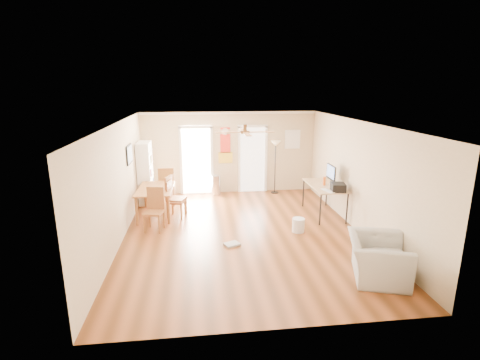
{
  "coord_description": "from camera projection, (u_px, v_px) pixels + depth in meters",
  "views": [
    {
      "loc": [
        -1.01,
        -7.87,
        3.38
      ],
      "look_at": [
        0.0,
        0.6,
        1.15
      ],
      "focal_mm": 27.06,
      "sensor_mm": 36.0,
      "label": 1
    }
  ],
  "objects": [
    {
      "name": "computer_desk",
      "position": [
        324.0,
        200.0,
        9.68
      ],
      "size": [
        0.77,
        1.54,
        0.83
      ],
      "primitive_type": null,
      "color": "tan",
      "rests_on": "floor"
    },
    {
      "name": "keyboard",
      "position": [
        328.0,
        191.0,
        9.03
      ],
      "size": [
        0.25,
        0.45,
        0.02
      ],
      "primitive_type": "cube",
      "rotation": [
        0.0,
        0.0,
        0.27
      ],
      "color": "silver",
      "rests_on": "computer_desk"
    },
    {
      "name": "wall_left",
      "position": [
        118.0,
        184.0,
        7.88
      ],
      "size": [
        0.04,
        7.0,
        2.6
      ],
      "primitive_type": null,
      "color": "beige",
      "rests_on": "floor"
    },
    {
      "name": "kitchen_doorway",
      "position": [
        197.0,
        161.0,
        11.49
      ],
      "size": [
        0.9,
        0.1,
        2.1
      ],
      "primitive_type": null,
      "color": "white",
      "rests_on": "wall_back"
    },
    {
      "name": "crown_molding",
      "position": [
        243.0,
        124.0,
        7.88
      ],
      "size": [
        5.5,
        7.0,
        0.08
      ],
      "primitive_type": null,
      "color": "white",
      "rests_on": "wall_back"
    },
    {
      "name": "framed_poster",
      "position": [
        129.0,
        154.0,
        9.13
      ],
      "size": [
        0.04,
        0.66,
        0.48
      ],
      "primitive_type": "cube",
      "color": "black",
      "rests_on": "wall_left"
    },
    {
      "name": "ceiling",
      "position": [
        243.0,
        123.0,
        7.87
      ],
      "size": [
        5.5,
        7.0,
        0.0
      ],
      "primitive_type": null,
      "color": "silver",
      "rests_on": "floor"
    },
    {
      "name": "bathroom_doorway",
      "position": [
        252.0,
        160.0,
        11.7
      ],
      "size": [
        0.8,
        0.1,
        2.1
      ],
      "primitive_type": null,
      "color": "white",
      "rests_on": "wall_back"
    },
    {
      "name": "orange_bottle",
      "position": [
        324.0,
        181.0,
        9.54
      ],
      "size": [
        0.08,
        0.08,
        0.23
      ],
      "primitive_type": "cylinder",
      "rotation": [
        0.0,
        0.0,
        -0.06
      ],
      "color": "#E25A14",
      "rests_on": "computer_desk"
    },
    {
      "name": "wall_right",
      "position": [
        359.0,
        177.0,
        8.51
      ],
      "size": [
        0.04,
        7.0,
        2.6
      ],
      "primitive_type": null,
      "color": "beige",
      "rests_on": "floor"
    },
    {
      "name": "imac",
      "position": [
        331.0,
        175.0,
        9.53
      ],
      "size": [
        0.22,
        0.58,
        0.54
      ],
      "primitive_type": null,
      "rotation": [
        0.0,
        0.0,
        -0.25
      ],
      "color": "black",
      "rests_on": "computer_desk"
    },
    {
      "name": "dining_table",
      "position": [
        156.0,
        202.0,
        9.67
      ],
      "size": [
        0.94,
        1.53,
        0.75
      ],
      "primitive_type": null,
      "rotation": [
        0.0,
        0.0,
        -0.02
      ],
      "color": "#A47234",
      "rests_on": "floor"
    },
    {
      "name": "wall_front",
      "position": [
        276.0,
        246.0,
        4.84
      ],
      "size": [
        5.5,
        0.04,
        2.6
      ],
      "primitive_type": null,
      "color": "beige",
      "rests_on": "floor"
    },
    {
      "name": "wastebasket_a",
      "position": [
        298.0,
        225.0,
        8.59
      ],
      "size": [
        0.32,
        0.32,
        0.34
      ],
      "primitive_type": "cylinder",
      "rotation": [
        0.0,
        0.0,
        0.12
      ],
      "color": "silver",
      "rests_on": "floor"
    },
    {
      "name": "dining_chair_far",
      "position": [
        167.0,
        185.0,
        10.65
      ],
      "size": [
        0.45,
        0.45,
        1.09
      ],
      "primitive_type": null,
      "rotation": [
        0.0,
        0.0,
        3.15
      ],
      "color": "olive",
      "rests_on": "floor"
    },
    {
      "name": "wall_decal",
      "position": [
        225.0,
        145.0,
        11.46
      ],
      "size": [
        0.46,
        0.03,
        1.1
      ],
      "primitive_type": "cube",
      "color": "red",
      "rests_on": "wall_back"
    },
    {
      "name": "floor_cloth",
      "position": [
        232.0,
        244.0,
        7.9
      ],
      "size": [
        0.38,
        0.35,
        0.04
      ],
      "primitive_type": "cube",
      "rotation": [
        0.0,
        0.0,
        0.42
      ],
      "color": "#9E9D98",
      "rests_on": "floor"
    },
    {
      "name": "ac_grille",
      "position": [
        292.0,
        139.0,
        11.67
      ],
      "size": [
        0.5,
        0.04,
        0.6
      ],
      "primitive_type": "cube",
      "color": "white",
      "rests_on": "wall_back"
    },
    {
      "name": "dining_chair_right_a",
      "position": [
        176.0,
        197.0,
        9.55
      ],
      "size": [
        0.56,
        0.56,
        1.07
      ],
      "primitive_type": null,
      "rotation": [
        0.0,
        0.0,
        1.24
      ],
      "color": "#A56A35",
      "rests_on": "floor"
    },
    {
      "name": "armchair",
      "position": [
        378.0,
        258.0,
        6.49
      ],
      "size": [
        1.31,
        1.41,
        0.75
      ],
      "primitive_type": "imported",
      "rotation": [
        0.0,
        0.0,
        1.25
      ],
      "color": "#ACACA7",
      "rests_on": "floor"
    },
    {
      "name": "wall_back",
      "position": [
        229.0,
        153.0,
        11.56
      ],
      "size": [
        5.5,
        0.04,
        2.6
      ],
      "primitive_type": null,
      "color": "beige",
      "rests_on": "floor"
    },
    {
      "name": "printer",
      "position": [
        338.0,
        187.0,
        9.01
      ],
      "size": [
        0.39,
        0.44,
        0.2
      ],
      "primitive_type": "cube",
      "rotation": [
        0.0,
        0.0,
        -0.17
      ],
      "color": "black",
      "rests_on": "computer_desk"
    },
    {
      "name": "bookshelf",
      "position": [
        145.0,
        173.0,
        10.59
      ],
      "size": [
        0.61,
        0.89,
        1.81
      ],
      "primitive_type": null,
      "rotation": [
        0.0,
        0.0,
        0.33
      ],
      "color": "white",
      "rests_on": "floor"
    },
    {
      "name": "floor",
      "position": [
        243.0,
        233.0,
        8.53
      ],
      "size": [
        7.0,
        7.0,
        0.0
      ],
      "primitive_type": "plane",
      "color": "brown",
      "rests_on": "ground"
    },
    {
      "name": "torchiere_lamp",
      "position": [
        275.0,
        167.0,
        11.55
      ],
      "size": [
        0.35,
        0.35,
        1.7
      ],
      "primitive_type": null,
      "rotation": [
        0.0,
        0.0,
        -0.09
      ],
      "color": "black",
      "rests_on": "floor"
    },
    {
      "name": "ceiling_fan",
      "position": [
        245.0,
        132.0,
        7.63
      ],
      "size": [
        1.24,
        1.24,
        0.2
      ],
      "primitive_type": null,
      "color": "#593819",
      "rests_on": "ceiling"
    },
    {
      "name": "trash_can",
      "position": [
        216.0,
        185.0,
        11.47
      ],
      "size": [
        0.34,
        0.34,
        0.64
      ],
      "primitive_type": "cylinder",
      "rotation": [
        0.0,
        0.0,
        -0.16
      ],
      "color": "silver",
      "rests_on": "floor"
    },
    {
      "name": "dining_chair_near",
      "position": [
        154.0,
        210.0,
        8.59
      ],
      "size": [
        0.51,
        0.51,
        1.03
      ],
      "primitive_type": null,
      "rotation": [
        0.0,
        0.0,
        -0.23
      ],
      "color": "#A26734",
      "rests_on": "floor"
    },
    {
      "name": "dining_chair_right_b",
      "position": [
        176.0,
        199.0,
        9.47
      ],
      "size": [
        0.49,
        0.49,
        0.98
      ],
      "primitive_type": null,
      "rotation": [
        0.0,
        0.0,
        1.34
      ],
      "color": "brown",
      "rests_on": "floor"
    }
  ]
}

